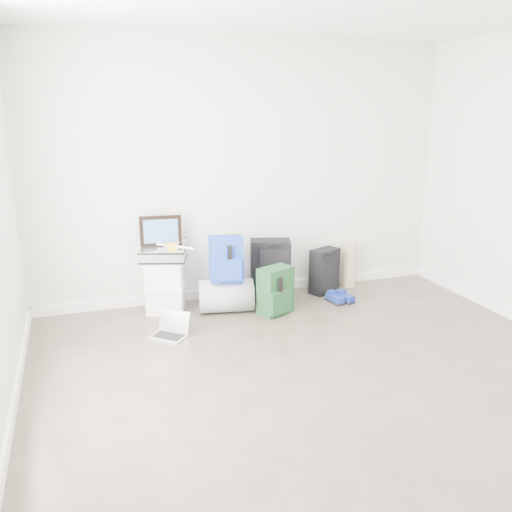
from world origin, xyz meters
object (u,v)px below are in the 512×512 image
object	(u,v)px
briefcase	(163,254)
large_suitcase	(270,270)
boxes_stack	(165,286)
duffel_bag	(226,296)
carry_on	(325,271)
laptop	(171,330)

from	to	relation	value
briefcase	large_suitcase	world-z (taller)	briefcase
boxes_stack	duffel_bag	size ratio (longest dim) A/B	0.99
duffel_bag	large_suitcase	xyz separation A→B (m)	(0.55, 0.21, 0.16)
carry_on	laptop	distance (m)	1.95
boxes_stack	laptop	distance (m)	0.66
carry_on	laptop	bearing A→B (deg)	174.82
duffel_bag	carry_on	distance (m)	1.21
briefcase	carry_on	distance (m)	1.81
laptop	large_suitcase	bearing A→B (deg)	70.03
large_suitcase	duffel_bag	bearing A→B (deg)	-142.35
briefcase	duffel_bag	size ratio (longest dim) A/B	0.81
briefcase	carry_on	bearing A→B (deg)	17.48
boxes_stack	carry_on	world-z (taller)	boxes_stack
briefcase	laptop	xyz separation A→B (m)	(-0.06, -0.62, -0.55)
large_suitcase	laptop	size ratio (longest dim) A/B	1.71
briefcase	carry_on	world-z (taller)	briefcase
laptop	carry_on	bearing A→B (deg)	60.89
briefcase	boxes_stack	bearing A→B (deg)	0.00
large_suitcase	laptop	world-z (taller)	large_suitcase
boxes_stack	briefcase	xyz separation A→B (m)	(0.00, 0.00, 0.33)
briefcase	large_suitcase	bearing A→B (deg)	18.00
large_suitcase	boxes_stack	bearing A→B (deg)	-162.69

